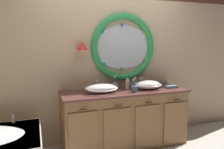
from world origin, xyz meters
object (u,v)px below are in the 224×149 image
at_px(toothbrush_holder_left, 115,85).
at_px(folded_hand_towel, 171,87).
at_px(sink_basin_left, 101,88).
at_px(sink_basin_right, 148,85).
at_px(toothbrush_holder_right, 134,89).
at_px(soap_dispenser, 127,84).

bearing_deg(toothbrush_holder_left, folded_hand_towel, -15.31).
xyz_separation_m(sink_basin_left, folded_hand_towel, (1.14, -0.04, -0.05)).
xyz_separation_m(toothbrush_holder_left, folded_hand_towel, (0.87, -0.24, -0.03)).
bearing_deg(folded_hand_towel, sink_basin_right, 174.65).
bearing_deg(toothbrush_holder_left, toothbrush_holder_right, -60.62).
height_order(sink_basin_left, toothbrush_holder_right, toothbrush_holder_right).
bearing_deg(sink_basin_left, toothbrush_holder_right, -15.45).
relative_size(sink_basin_right, toothbrush_holder_right, 1.92).
bearing_deg(folded_hand_towel, toothbrush_holder_right, -172.41).
relative_size(toothbrush_holder_left, soap_dispenser, 1.27).
height_order(toothbrush_holder_left, soap_dispenser, toothbrush_holder_left).
distance_m(soap_dispenser, folded_hand_towel, 0.71).
distance_m(sink_basin_left, toothbrush_holder_left, 0.34).
distance_m(sink_basin_left, folded_hand_towel, 1.15).
height_order(sink_basin_right, soap_dispenser, soap_dispenser).
bearing_deg(folded_hand_towel, sink_basin_left, 178.15).
height_order(toothbrush_holder_left, folded_hand_towel, toothbrush_holder_left).
height_order(sink_basin_right, toothbrush_holder_right, toothbrush_holder_right).
bearing_deg(toothbrush_holder_right, soap_dispenser, 92.48).
bearing_deg(soap_dispenser, toothbrush_holder_left, 151.95).
bearing_deg(sink_basin_left, sink_basin_right, 0.00).
bearing_deg(soap_dispenser, folded_hand_towel, -11.77).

